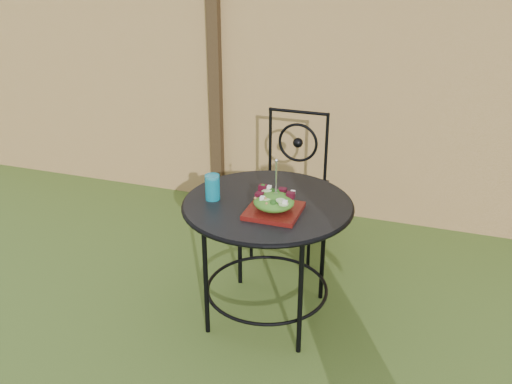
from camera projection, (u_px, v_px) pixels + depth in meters
fence at (386, 100)px, 4.08m from camera, size 8.00×0.12×1.90m
patio_table at (267, 225)px, 3.10m from camera, size 0.92×0.92×0.72m
patio_chair at (291, 180)px, 3.88m from camera, size 0.46×0.46×0.95m
salad_plate at (274, 211)px, 2.92m from camera, size 0.27×0.27×0.02m
salad at (274, 202)px, 2.90m from camera, size 0.21×0.21×0.08m
fork at (276, 178)px, 2.84m from camera, size 0.01×0.01×0.18m
drinking_glass at (212, 187)px, 3.05m from camera, size 0.08×0.08×0.14m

